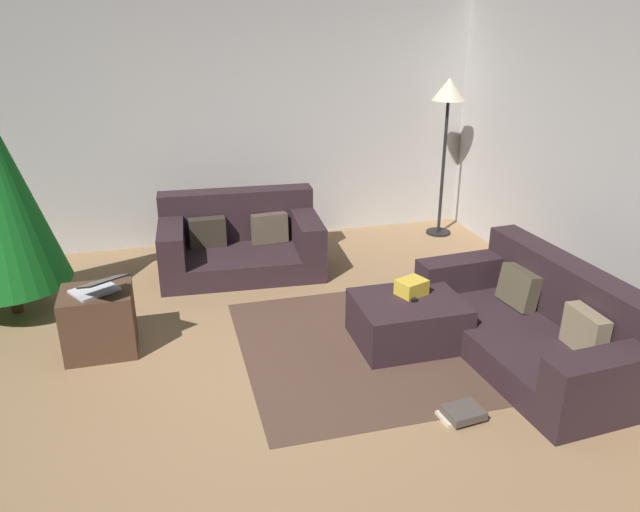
# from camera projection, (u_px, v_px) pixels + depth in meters

# --- Properties ---
(ground_plane) EXTENTS (6.40, 6.40, 0.00)m
(ground_plane) POSITION_uv_depth(u_px,v_px,m) (245.00, 396.00, 4.25)
(ground_plane) COLOR #93704C
(rear_partition) EXTENTS (6.40, 0.12, 2.60)m
(rear_partition) POSITION_uv_depth(u_px,v_px,m) (195.00, 125.00, 6.56)
(rear_partition) COLOR #BCB7B2
(rear_partition) RESTS_ON ground_plane
(couch_left) EXTENTS (1.61, 1.05, 0.74)m
(couch_left) POSITION_uv_depth(u_px,v_px,m) (240.00, 241.00, 6.23)
(couch_left) COLOR #2D1E23
(couch_left) RESTS_ON ground_plane
(couch_right) EXTENTS (1.10, 1.96, 0.69)m
(couch_right) POSITION_uv_depth(u_px,v_px,m) (541.00, 324.00, 4.67)
(couch_right) COLOR #2D1E23
(couch_right) RESTS_ON ground_plane
(ottoman) EXTENTS (0.82, 0.66, 0.37)m
(ottoman) POSITION_uv_depth(u_px,v_px,m) (408.00, 321.00, 4.87)
(ottoman) COLOR #2D1E23
(ottoman) RESTS_ON ground_plane
(gift_box) EXTENTS (0.27, 0.24, 0.12)m
(gift_box) POSITION_uv_depth(u_px,v_px,m) (412.00, 287.00, 4.87)
(gift_box) COLOR gold
(gift_box) RESTS_ON ottoman
(tv_remote) EXTENTS (0.06, 0.16, 0.02)m
(tv_remote) POSITION_uv_depth(u_px,v_px,m) (410.00, 297.00, 4.83)
(tv_remote) COLOR black
(tv_remote) RESTS_ON ottoman
(side_table) EXTENTS (0.52, 0.44, 0.50)m
(side_table) POSITION_uv_depth(u_px,v_px,m) (99.00, 321.00, 4.71)
(side_table) COLOR #4C3323
(side_table) RESTS_ON ground_plane
(laptop) EXTENTS (0.47, 0.51, 0.18)m
(laptop) POSITION_uv_depth(u_px,v_px,m) (98.00, 287.00, 4.55)
(laptop) COLOR silver
(laptop) RESTS_ON side_table
(book_stack) EXTENTS (0.29, 0.23, 0.08)m
(book_stack) POSITION_uv_depth(u_px,v_px,m) (462.00, 413.00, 4.00)
(book_stack) COLOR beige
(book_stack) RESTS_ON ground_plane
(corner_lamp) EXTENTS (0.36, 0.36, 1.77)m
(corner_lamp) POSITION_uv_depth(u_px,v_px,m) (448.00, 102.00, 6.68)
(corner_lamp) COLOR black
(corner_lamp) RESTS_ON ground_plane
(area_rug) EXTENTS (2.60, 2.00, 0.01)m
(area_rug) POSITION_uv_depth(u_px,v_px,m) (407.00, 341.00, 4.94)
(area_rug) COLOR #4F372A
(area_rug) RESTS_ON ground_plane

